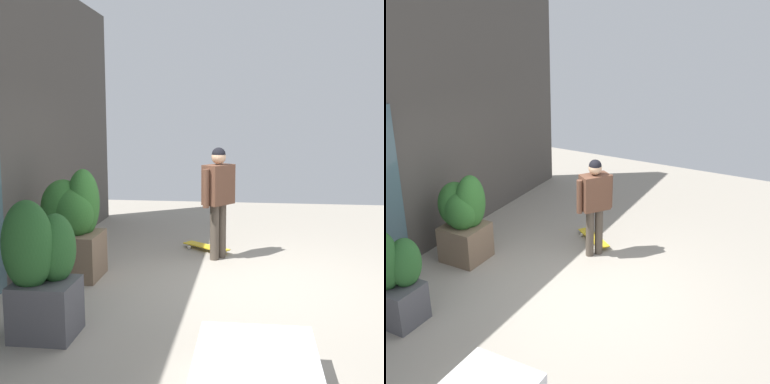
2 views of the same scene
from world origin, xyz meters
The scene contains 6 objects.
ground_plane centered at (0.00, 0.00, 0.00)m, with size 12.00×12.00×0.00m, color gray.
building_facade centered at (-0.05, 2.90, 1.97)m, with size 7.90×0.31×3.97m.
skateboarder centered at (1.14, 0.32, 0.99)m, with size 0.52×0.47×1.62m.
skateboard centered at (1.55, 0.53, 0.06)m, with size 0.64×0.77×0.08m.
planter_box_left centered at (-1.66, 1.77, 0.65)m, with size 0.62×0.64×1.31m.
planter_box_right centered at (0.08, 2.09, 0.72)m, with size 0.68×0.76×1.39m.
Camera 1 is at (-5.97, -0.17, 2.06)m, focal length 47.16 mm.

